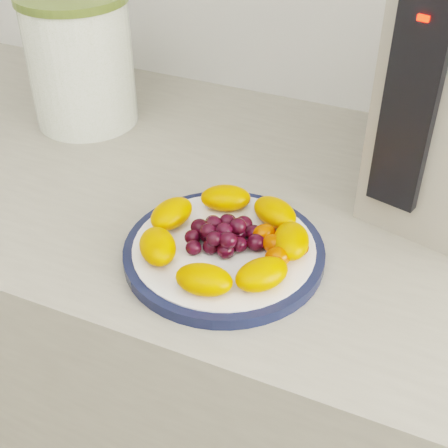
% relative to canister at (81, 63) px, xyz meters
% --- Properties ---
extents(counter, '(3.50, 0.60, 0.90)m').
position_rel_canister_xyz_m(counter, '(0.37, -0.09, -0.55)').
color(counter, '#9D9684').
rests_on(counter, floor).
extents(cabinet_face, '(3.48, 0.58, 0.84)m').
position_rel_canister_xyz_m(cabinet_face, '(0.37, -0.09, -0.58)').
color(cabinet_face, '#875C47').
rests_on(cabinet_face, floor).
extents(plate_rim, '(0.24, 0.24, 0.01)m').
position_rel_canister_xyz_m(plate_rim, '(0.35, -0.23, -0.09)').
color(plate_rim, '#111834').
rests_on(plate_rim, counter).
extents(plate_face, '(0.22, 0.22, 0.02)m').
position_rel_canister_xyz_m(plate_face, '(0.35, -0.23, -0.09)').
color(plate_face, white).
rests_on(plate_face, counter).
extents(canister, '(0.19, 0.19, 0.19)m').
position_rel_canister_xyz_m(canister, '(0.00, 0.00, 0.00)').
color(canister, '#556D1E').
rests_on(canister, counter).
extents(appliance_panel, '(0.06, 0.03, 0.26)m').
position_rel_canister_xyz_m(appliance_panel, '(0.51, -0.11, 0.08)').
color(appliance_panel, black).
rests_on(appliance_panel, appliance_body).
extents(appliance_led, '(0.01, 0.01, 0.01)m').
position_rel_canister_xyz_m(appliance_led, '(0.51, -0.12, 0.18)').
color(appliance_led, '#FF0C05').
rests_on(appliance_led, appliance_panel).
extents(fruit_plate, '(0.21, 0.21, 0.03)m').
position_rel_canister_xyz_m(fruit_plate, '(0.35, -0.23, -0.07)').
color(fruit_plate, '#DE6C00').
rests_on(fruit_plate, plate_face).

